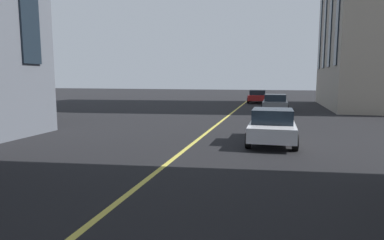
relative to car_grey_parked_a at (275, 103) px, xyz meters
The scene contains 4 objects.
lane_centre_line 12.64m from the car_grey_parked_a, 165.61° to the left, with size 80.00×0.16×0.01m.
car_grey_parked_a is the anchor object (origin of this frame).
car_white_far 12.79m from the car_grey_parked_a, behind, with size 3.90×1.89×1.40m.
car_red_near 9.34m from the car_grey_parked_a, 11.36° to the left, with size 4.40×1.95×1.37m.
Camera 1 is at (6.14, -3.17, 2.61)m, focal length 30.27 mm.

